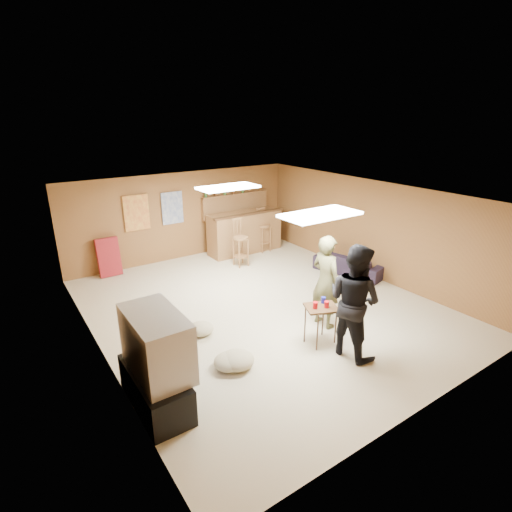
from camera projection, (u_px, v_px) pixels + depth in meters
ground at (262, 307)px, 7.82m from camera, size 7.00×7.00×0.00m
ceiling at (262, 196)px, 7.07m from camera, size 6.00×7.00×0.02m
wall_back at (183, 216)px, 10.17m from camera, size 6.00×0.02×2.20m
wall_front at (431, 336)px, 4.73m from camera, size 6.00×0.02×2.20m
wall_left at (95, 293)px, 5.86m from camera, size 0.02×7.00×2.20m
wall_right at (370, 229)px, 9.03m from camera, size 0.02×7.00×2.20m
tv_stand at (156, 388)px, 5.14m from camera, size 0.55×1.30×0.50m
dvd_box at (172, 389)px, 5.29m from camera, size 0.35×0.50×0.08m
tv_body at (157, 343)px, 4.95m from camera, size 0.60×1.10×0.80m
tv_screen at (180, 336)px, 5.11m from camera, size 0.02×0.95×0.65m
bar_counter at (245, 232)px, 10.72m from camera, size 2.00×0.60×1.10m
bar_lip at (250, 214)px, 10.34m from camera, size 2.10×0.12×0.05m
bar_shelf at (235, 194)px, 10.75m from camera, size 2.00×0.18×0.05m
bar_backing at (235, 205)px, 10.86m from camera, size 2.00×0.14×0.60m
poster_left at (137, 213)px, 9.42m from camera, size 0.60×0.03×0.85m
poster_right at (172, 208)px, 9.89m from camera, size 0.55×0.03×0.80m
folding_chair_stack at (109, 257)px, 9.18m from camera, size 0.50×0.26×0.91m
ceiling_panel_front at (320, 214)px, 5.92m from camera, size 1.20×0.60×0.04m
ceiling_panel_back at (228, 187)px, 8.01m from camera, size 1.20×0.60×0.04m
person_olive at (326, 282)px, 6.91m from camera, size 0.43×0.63×1.67m
person_black at (354, 301)px, 6.05m from camera, size 0.77×0.95×1.81m
sofa at (349, 264)px, 9.37m from camera, size 1.03×1.74×0.48m
tray_table at (320, 325)px, 6.51m from camera, size 0.62×0.57×0.66m
cup_red_near at (315, 305)px, 6.34m from camera, size 0.10×0.10×0.11m
cup_red_far at (327, 304)px, 6.37m from camera, size 0.09×0.09×0.10m
cup_blue at (323, 300)px, 6.52m from camera, size 0.10×0.10×0.10m
bar_stool_left at (241, 243)px, 9.70m from camera, size 0.42×0.42×1.20m
bar_stool_right at (264, 231)px, 10.75m from camera, size 0.40×0.40×1.12m
cushion_near_tv at (237, 360)px, 5.95m from camera, size 0.68×0.68×0.23m
cushion_mid at (201, 329)px, 6.85m from camera, size 0.55×0.55×0.20m
cushion_far at (229, 362)px, 5.93m from camera, size 0.58×0.58×0.21m
bottle_row at (225, 190)px, 10.50m from camera, size 1.20×0.08×0.26m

